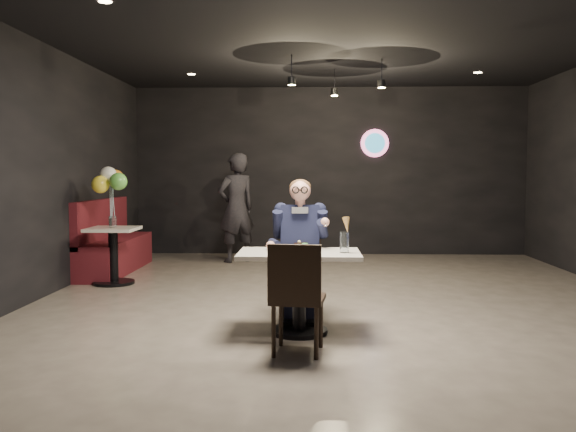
{
  "coord_description": "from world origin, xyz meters",
  "views": [
    {
      "loc": [
        -0.37,
        -6.51,
        1.46
      ],
      "look_at": [
        -0.58,
        -0.42,
        1.03
      ],
      "focal_mm": 38.0,
      "sensor_mm": 36.0,
      "label": 1
    }
  ],
  "objects_px": {
    "main_table": "(299,293)",
    "side_table": "(113,255)",
    "balloon_vase": "(113,222)",
    "chair_near": "(298,297)",
    "booth_bench": "(115,236)",
    "passerby": "(236,208)",
    "seated_man": "(300,248)",
    "sundae_glass": "(344,242)",
    "chair_far": "(300,273)"
  },
  "relations": [
    {
      "from": "chair_far",
      "to": "seated_man",
      "type": "bearing_deg",
      "value": -90.0
    },
    {
      "from": "main_table",
      "to": "seated_man",
      "type": "xyz_separation_m",
      "value": [
        0.0,
        0.55,
        0.34
      ]
    },
    {
      "from": "chair_near",
      "to": "passerby",
      "type": "xyz_separation_m",
      "value": [
        -1.11,
        5.07,
        0.44
      ]
    },
    {
      "from": "side_table",
      "to": "passerby",
      "type": "bearing_deg",
      "value": 56.17
    },
    {
      "from": "booth_bench",
      "to": "side_table",
      "type": "xyz_separation_m",
      "value": [
        0.3,
        -1.0,
        -0.15
      ]
    },
    {
      "from": "main_table",
      "to": "side_table",
      "type": "relative_size",
      "value": 1.42
    },
    {
      "from": "chair_far",
      "to": "side_table",
      "type": "bearing_deg",
      "value": 143.44
    },
    {
      "from": "main_table",
      "to": "seated_man",
      "type": "height_order",
      "value": "seated_man"
    },
    {
      "from": "main_table",
      "to": "passerby",
      "type": "xyz_separation_m",
      "value": [
        -1.11,
        4.46,
        0.52
      ]
    },
    {
      "from": "booth_bench",
      "to": "balloon_vase",
      "type": "relative_size",
      "value": 14.07
    },
    {
      "from": "seated_man",
      "to": "sundae_glass",
      "type": "bearing_deg",
      "value": -55.34
    },
    {
      "from": "chair_near",
      "to": "seated_man",
      "type": "xyz_separation_m",
      "value": [
        0.0,
        1.15,
        0.26
      ]
    },
    {
      "from": "booth_bench",
      "to": "balloon_vase",
      "type": "xyz_separation_m",
      "value": [
        0.3,
        -1.0,
        0.29
      ]
    },
    {
      "from": "sundae_glass",
      "to": "booth_bench",
      "type": "height_order",
      "value": "booth_bench"
    },
    {
      "from": "chair_far",
      "to": "sundae_glass",
      "type": "xyz_separation_m",
      "value": [
        0.41,
        -0.59,
        0.38
      ]
    },
    {
      "from": "main_table",
      "to": "seated_man",
      "type": "bearing_deg",
      "value": 90.0
    },
    {
      "from": "seated_man",
      "to": "main_table",
      "type": "bearing_deg",
      "value": -90.0
    },
    {
      "from": "seated_man",
      "to": "passerby",
      "type": "distance_m",
      "value": 4.07
    },
    {
      "from": "chair_far",
      "to": "balloon_vase",
      "type": "bearing_deg",
      "value": 143.44
    },
    {
      "from": "chair_far",
      "to": "passerby",
      "type": "bearing_deg",
      "value": 105.79
    },
    {
      "from": "seated_man",
      "to": "balloon_vase",
      "type": "height_order",
      "value": "seated_man"
    },
    {
      "from": "main_table",
      "to": "sundae_glass",
      "type": "bearing_deg",
      "value": -5.21
    },
    {
      "from": "main_table",
      "to": "chair_far",
      "type": "xyz_separation_m",
      "value": [
        0.0,
        0.55,
        0.09
      ]
    },
    {
      "from": "main_table",
      "to": "sundae_glass",
      "type": "distance_m",
      "value": 0.62
    },
    {
      "from": "seated_man",
      "to": "chair_near",
      "type": "bearing_deg",
      "value": -90.0
    },
    {
      "from": "booth_bench",
      "to": "passerby",
      "type": "relative_size",
      "value": 1.2
    },
    {
      "from": "main_table",
      "to": "chair_near",
      "type": "height_order",
      "value": "chair_near"
    },
    {
      "from": "sundae_glass",
      "to": "side_table",
      "type": "bearing_deg",
      "value": 139.96
    },
    {
      "from": "seated_man",
      "to": "balloon_vase",
      "type": "distance_m",
      "value": 3.1
    },
    {
      "from": "chair_far",
      "to": "side_table",
      "type": "relative_size",
      "value": 1.19
    },
    {
      "from": "chair_far",
      "to": "balloon_vase",
      "type": "relative_size",
      "value": 6.0
    },
    {
      "from": "sundae_glass",
      "to": "chair_far",
      "type": "bearing_deg",
      "value": 124.66
    },
    {
      "from": "balloon_vase",
      "to": "chair_far",
      "type": "bearing_deg",
      "value": -36.56
    },
    {
      "from": "main_table",
      "to": "booth_bench",
      "type": "distance_m",
      "value": 4.4
    },
    {
      "from": "chair_near",
      "to": "passerby",
      "type": "distance_m",
      "value": 5.2
    },
    {
      "from": "chair_near",
      "to": "sundae_glass",
      "type": "distance_m",
      "value": 0.79
    },
    {
      "from": "main_table",
      "to": "side_table",
      "type": "bearing_deg",
      "value": 136.1
    },
    {
      "from": "sundae_glass",
      "to": "passerby",
      "type": "relative_size",
      "value": 0.1
    },
    {
      "from": "balloon_vase",
      "to": "chair_near",
      "type": "bearing_deg",
      "value": -50.28
    },
    {
      "from": "passerby",
      "to": "balloon_vase",
      "type": "bearing_deg",
      "value": 21.61
    },
    {
      "from": "side_table",
      "to": "balloon_vase",
      "type": "height_order",
      "value": "balloon_vase"
    },
    {
      "from": "chair_near",
      "to": "side_table",
      "type": "relative_size",
      "value": 1.19
    },
    {
      "from": "main_table",
      "to": "chair_far",
      "type": "height_order",
      "value": "chair_far"
    },
    {
      "from": "booth_bench",
      "to": "passerby",
      "type": "bearing_deg",
      "value": 32.33
    },
    {
      "from": "balloon_vase",
      "to": "passerby",
      "type": "height_order",
      "value": "passerby"
    },
    {
      "from": "main_table",
      "to": "passerby",
      "type": "bearing_deg",
      "value": 103.93
    },
    {
      "from": "seated_man",
      "to": "sundae_glass",
      "type": "distance_m",
      "value": 0.72
    },
    {
      "from": "chair_near",
      "to": "booth_bench",
      "type": "relative_size",
      "value": 0.43
    },
    {
      "from": "side_table",
      "to": "booth_bench",
      "type": "bearing_deg",
      "value": 106.7
    },
    {
      "from": "chair_near",
      "to": "seated_man",
      "type": "relative_size",
      "value": 0.64
    }
  ]
}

